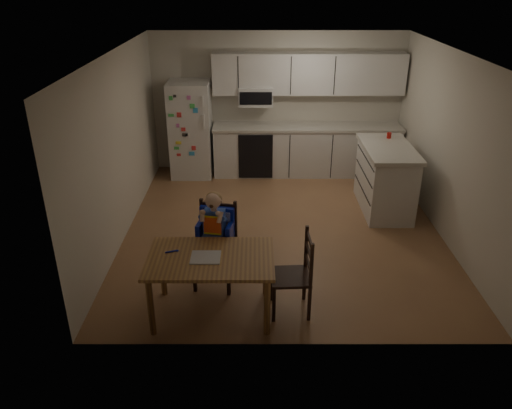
{
  "coord_description": "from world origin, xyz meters",
  "views": [
    {
      "loc": [
        -0.39,
        -6.47,
        3.45
      ],
      "look_at": [
        -0.39,
        -1.38,
        1.04
      ],
      "focal_mm": 35.0,
      "sensor_mm": 36.0,
      "label": 1
    }
  ],
  "objects_px": {
    "refrigerator": "(191,130)",
    "chair_side": "(299,269)",
    "red_cup": "(389,135)",
    "dining_table": "(211,265)",
    "kitchen_island": "(385,178)",
    "chair_booster": "(215,229)"
  },
  "relations": [
    {
      "from": "kitchen_island",
      "to": "chair_side",
      "type": "relative_size",
      "value": 1.47
    },
    {
      "from": "kitchen_island",
      "to": "dining_table",
      "type": "bearing_deg",
      "value": -133.1
    },
    {
      "from": "dining_table",
      "to": "refrigerator",
      "type": "bearing_deg",
      "value": 99.41
    },
    {
      "from": "chair_booster",
      "to": "kitchen_island",
      "type": "bearing_deg",
      "value": 49.84
    },
    {
      "from": "red_cup",
      "to": "dining_table",
      "type": "xyz_separation_m",
      "value": [
        -2.58,
        -3.08,
        -0.45
      ]
    },
    {
      "from": "refrigerator",
      "to": "kitchen_island",
      "type": "bearing_deg",
      "value": -25.08
    },
    {
      "from": "refrigerator",
      "to": "dining_table",
      "type": "xyz_separation_m",
      "value": [
        0.68,
        -4.13,
        -0.23
      ]
    },
    {
      "from": "refrigerator",
      "to": "chair_booster",
      "type": "height_order",
      "value": "refrigerator"
    },
    {
      "from": "chair_booster",
      "to": "chair_side",
      "type": "distance_m",
      "value": 1.11
    },
    {
      "from": "red_cup",
      "to": "chair_booster",
      "type": "bearing_deg",
      "value": -136.29
    },
    {
      "from": "kitchen_island",
      "to": "chair_side",
      "type": "xyz_separation_m",
      "value": [
        -1.53,
        -2.59,
        0.02
      ]
    },
    {
      "from": "red_cup",
      "to": "refrigerator",
      "type": "bearing_deg",
      "value": 162.12
    },
    {
      "from": "kitchen_island",
      "to": "red_cup",
      "type": "distance_m",
      "value": 0.71
    },
    {
      "from": "kitchen_island",
      "to": "chair_booster",
      "type": "bearing_deg",
      "value": -140.58
    },
    {
      "from": "kitchen_island",
      "to": "chair_booster",
      "type": "distance_m",
      "value": 3.2
    },
    {
      "from": "dining_table",
      "to": "chair_side",
      "type": "height_order",
      "value": "chair_side"
    },
    {
      "from": "refrigerator",
      "to": "dining_table",
      "type": "distance_m",
      "value": 4.19
    },
    {
      "from": "refrigerator",
      "to": "chair_side",
      "type": "bearing_deg",
      "value": -68.21
    },
    {
      "from": "refrigerator",
      "to": "red_cup",
      "type": "height_order",
      "value": "refrigerator"
    },
    {
      "from": "refrigerator",
      "to": "kitchen_island",
      "type": "distance_m",
      "value": 3.51
    },
    {
      "from": "refrigerator",
      "to": "chair_side",
      "type": "xyz_separation_m",
      "value": [
        1.63,
        -4.08,
        -0.31
      ]
    },
    {
      "from": "red_cup",
      "to": "chair_side",
      "type": "distance_m",
      "value": 3.48
    }
  ]
}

